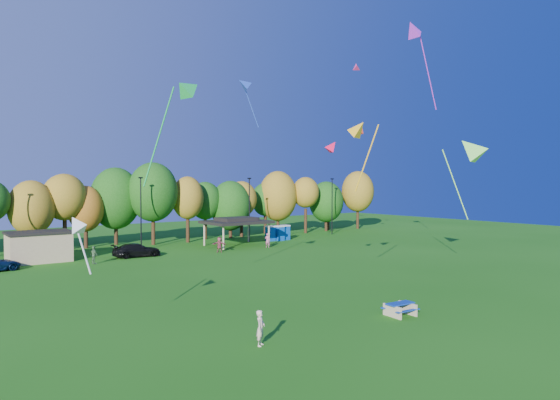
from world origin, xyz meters
TOP-DOWN VIEW (x-y plane):
  - ground at (0.00, 0.00)m, footprint 160.00×160.00m
  - tree_line at (-1.03, 45.51)m, footprint 93.57×10.55m
  - lamp_posts at (2.00, 40.00)m, footprint 64.50×0.25m
  - utility_building at (-10.00, 38.00)m, footprint 6.30×4.30m
  - pavilion at (14.00, 37.00)m, footprint 8.20×6.20m
  - porta_potties at (21.97, 38.41)m, footprint 3.75×1.60m
  - picnic_table at (3.70, 0.95)m, footprint 2.00×1.71m
  - kite_flyer at (-6.64, 1.46)m, footprint 0.80×0.77m
  - car_d at (-0.43, 35.10)m, footprint 5.47×2.55m
  - far_person_0 at (8.93, 32.79)m, footprint 1.60×1.62m
  - far_person_2 at (16.12, 32.88)m, footprint 0.76×0.81m
  - far_person_4 at (-5.79, 32.91)m, footprint 0.78×1.17m
  - kite_0 at (19.41, 6.19)m, footprint 3.32×5.04m
  - kite_1 at (5.22, 8.91)m, footprint 1.54×1.39m
  - kite_2 at (19.43, 20.39)m, footprint 1.51×1.56m
  - kite_4 at (2.82, 17.75)m, footprint 2.70×1.61m
  - kite_5 at (18.10, 11.49)m, footprint 4.99×1.80m
  - kite_6 at (-14.07, 7.41)m, footprint 1.62×2.08m
  - kite_7 at (-5.94, 10.63)m, footprint 4.38×1.88m
  - kite_8 at (5.67, 6.54)m, footprint 1.97×3.34m
  - kite_12 at (25.78, 25.67)m, footprint 1.28×1.03m

SIDE VIEW (x-z plane):
  - ground at x=0.00m, z-range 0.00..0.00m
  - picnic_table at x=3.70m, z-range 0.07..0.88m
  - car_d at x=-0.43m, z-range 0.00..1.54m
  - kite_flyer at x=-6.64m, z-range 0.00..1.84m
  - far_person_4 at x=-5.79m, z-range 0.00..1.85m
  - far_person_2 at x=16.12m, z-range 0.00..1.86m
  - far_person_0 at x=8.93m, z-range 0.00..1.86m
  - porta_potties at x=21.97m, z-range 0.01..2.19m
  - utility_building at x=-10.00m, z-range 0.01..3.26m
  - pavilion at x=14.00m, z-range 1.34..5.11m
  - lamp_posts at x=2.00m, z-range 0.36..9.45m
  - tree_line at x=-1.03m, z-range 0.34..11.49m
  - kite_6 at x=-14.07m, z-range 4.51..7.95m
  - kite_1 at x=5.22m, z-range 10.57..11.81m
  - kite_0 at x=19.41m, z-range 7.38..15.40m
  - kite_8 at x=5.67m, z-range 9.56..15.08m
  - kite_7 at x=-5.94m, z-range 10.80..18.25m
  - kite_12 at x=25.78m, z-range 14.49..15.64m
  - kite_4 at x=2.82m, z-range 14.79..19.23m
  - kite_2 at x=19.43m, z-range 20.81..22.05m
  - kite_5 at x=18.10m, z-range 18.79..27.29m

